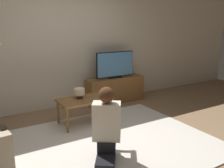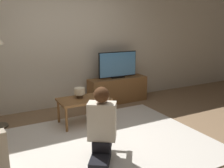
{
  "view_description": "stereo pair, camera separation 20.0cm",
  "coord_description": "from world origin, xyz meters",
  "px_view_note": "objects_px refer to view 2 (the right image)",
  "views": [
    {
      "loc": [
        -1.58,
        -2.79,
        1.67
      ],
      "look_at": [
        0.48,
        0.65,
        0.68
      ],
      "focal_mm": 40.0,
      "sensor_mm": 36.0,
      "label": 1
    },
    {
      "loc": [
        -1.41,
        -2.89,
        1.67
      ],
      "look_at": [
        0.48,
        0.65,
        0.68
      ],
      "focal_mm": 40.0,
      "sensor_mm": 36.0,
      "label": 2
    }
  ],
  "objects_px": {
    "tv": "(118,65)",
    "person_kneeling": "(102,124)",
    "coffee_table": "(84,101)",
    "table_lamp": "(80,92)"
  },
  "relations": [
    {
      "from": "tv",
      "to": "person_kneeling",
      "type": "bearing_deg",
      "value": -124.18
    },
    {
      "from": "coffee_table",
      "to": "table_lamp",
      "type": "bearing_deg",
      "value": 116.8
    },
    {
      "from": "coffee_table",
      "to": "person_kneeling",
      "type": "xyz_separation_m",
      "value": [
        -0.23,
        -1.17,
        0.08
      ]
    },
    {
      "from": "coffee_table",
      "to": "table_lamp",
      "type": "distance_m",
      "value": 0.18
    },
    {
      "from": "tv",
      "to": "table_lamp",
      "type": "distance_m",
      "value": 1.35
    },
    {
      "from": "tv",
      "to": "table_lamp",
      "type": "xyz_separation_m",
      "value": [
        -1.13,
        -0.69,
        -0.27
      ]
    },
    {
      "from": "person_kneeling",
      "to": "table_lamp",
      "type": "height_order",
      "value": "person_kneeling"
    },
    {
      "from": "coffee_table",
      "to": "table_lamp",
      "type": "xyz_separation_m",
      "value": [
        -0.04,
        0.08,
        0.15
      ]
    },
    {
      "from": "table_lamp",
      "to": "person_kneeling",
      "type": "bearing_deg",
      "value": -98.8
    },
    {
      "from": "table_lamp",
      "to": "tv",
      "type": "bearing_deg",
      "value": 31.63
    }
  ]
}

